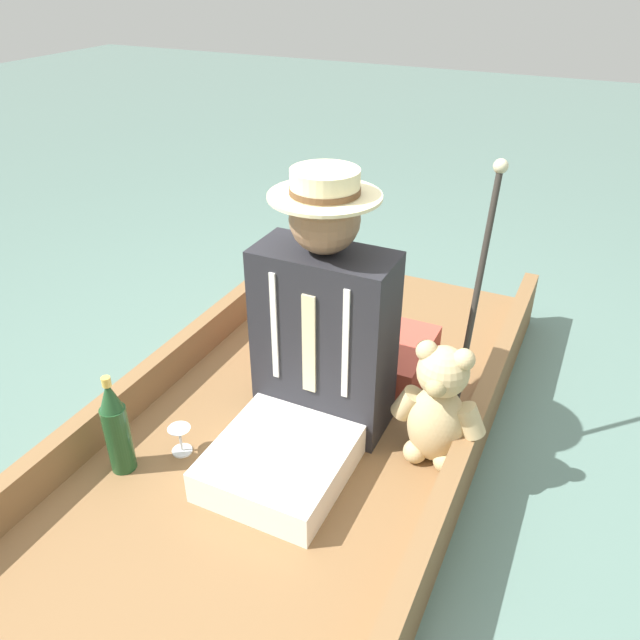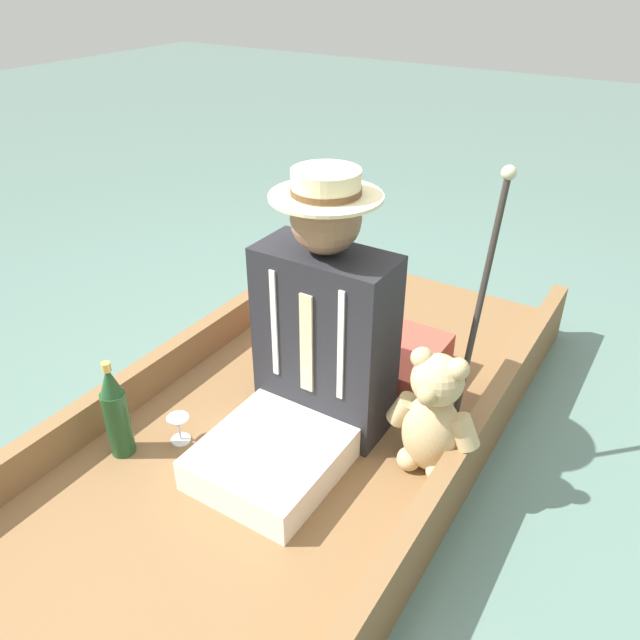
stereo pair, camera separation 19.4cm
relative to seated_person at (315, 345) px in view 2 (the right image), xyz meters
name	(u,v)px [view 2 (the right image)]	position (x,y,z in m)	size (l,w,h in m)	color
ground_plane	(303,443)	(0.06, -0.01, -0.45)	(16.00, 16.00, 0.00)	slate
punt_boat	(303,428)	(0.06, -0.01, -0.37)	(1.18, 2.43, 0.25)	brown
seat_cushion	(370,352)	(0.01, -0.40, -0.26)	(0.54, 0.38, 0.14)	#B24738
seated_person	(315,345)	(0.00, 0.00, 0.00)	(0.44, 0.69, 0.88)	white
teddy_bear	(433,417)	(-0.40, -0.03, -0.13)	(0.30, 0.18, 0.43)	tan
wine_glass	(179,424)	(0.34, 0.30, -0.26)	(0.07, 0.07, 0.10)	silver
walking_cane	(482,295)	(-0.43, -0.26, 0.19)	(0.04, 0.24, 0.89)	#2D2823
champagne_bottle	(116,412)	(0.46, 0.43, -0.17)	(0.08, 0.08, 0.35)	#1E4723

